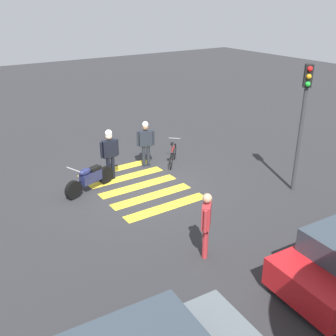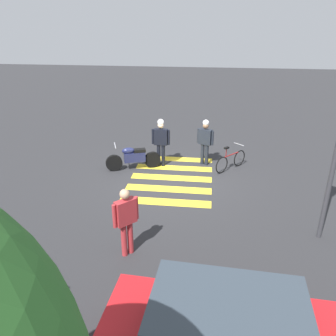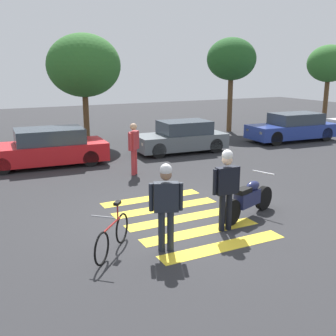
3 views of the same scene
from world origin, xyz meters
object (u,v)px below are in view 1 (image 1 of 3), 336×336
Objects in this scene: police_motorcycle at (90,178)px; traffic_light_pole at (304,109)px; officer_on_foot at (146,141)px; pedestrian_bystander at (206,221)px; leaning_bicycle at (173,155)px; officer_by_motorcycle at (110,151)px.

police_motorcycle is 0.48× the size of traffic_light_pole.
officer_on_foot is 1.02× the size of pedestrian_bystander.
traffic_light_pole reaches higher than leaning_bicycle.
police_motorcycle is 1.11× the size of officer_on_foot.
officer_on_foot is (-2.67, -0.78, 0.61)m from police_motorcycle.
police_motorcycle is 3.70m from leaning_bicycle.
officer_on_foot is 0.43× the size of traffic_light_pole.
officer_on_foot is 6.12m from pedestrian_bystander.
leaning_bicycle is at bearing -173.82° from police_motorcycle.
police_motorcycle is 7.35m from traffic_light_pole.
officer_by_motorcycle is at bearing -41.16° from traffic_light_pole.
police_motorcycle is 1.07× the size of officer_by_motorcycle.
leaning_bicycle is 1.28m from officer_on_foot.
officer_by_motorcycle is at bearing 11.33° from officer_on_foot.
leaning_bicycle is at bearing 158.95° from officer_on_foot.
officer_by_motorcycle is (-0.99, -0.45, 0.65)m from police_motorcycle.
police_motorcycle reaches higher than leaning_bicycle.
traffic_light_pole is (-5.83, 3.78, 2.39)m from police_motorcycle.
officer_on_foot is at bearing -168.67° from officer_by_motorcycle.
police_motorcycle is 1.14× the size of pedestrian_bystander.
pedestrian_bystander reaches higher than leaning_bicycle.
officer_on_foot is (1.00, -0.39, 0.69)m from leaning_bicycle.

